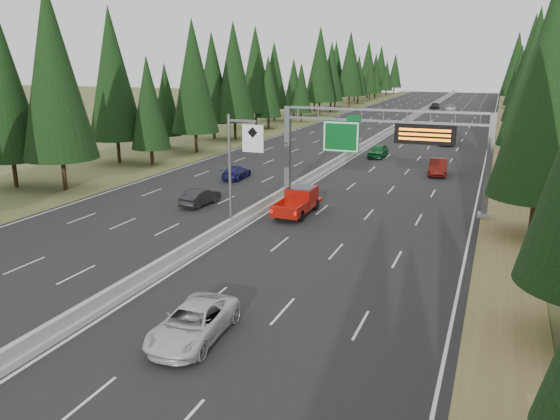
{
  "coord_description": "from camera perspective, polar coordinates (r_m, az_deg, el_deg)",
  "views": [
    {
      "loc": [
        16.61,
        -7.37,
        11.47
      ],
      "look_at": [
        5.66,
        20.0,
        3.39
      ],
      "focal_mm": 35.0,
      "sensor_mm": 36.0,
      "label": 1
    }
  ],
  "objects": [
    {
      "name": "road",
      "position": [
        89.67,
        11.05,
        7.73
      ],
      "size": [
        32.0,
        260.0,
        0.08
      ],
      "primitive_type": "cube",
      "color": "black",
      "rests_on": "ground"
    },
    {
      "name": "shoulder_right",
      "position": [
        88.13,
        22.54,
        6.71
      ],
      "size": [
        3.6,
        260.0,
        0.06
      ],
      "primitive_type": "cube",
      "color": "olive",
      "rests_on": "ground"
    },
    {
      "name": "shoulder_left",
      "position": [
        94.6,
        0.31,
        8.39
      ],
      "size": [
        3.6,
        260.0,
        0.06
      ],
      "primitive_type": "cube",
      "color": "#475427",
      "rests_on": "ground"
    },
    {
      "name": "median_barrier",
      "position": [
        89.62,
        11.06,
        7.97
      ],
      "size": [
        0.7,
        260.0,
        0.85
      ],
      "color": "gray",
      "rests_on": "road"
    },
    {
      "name": "sign_gantry",
      "position": [
        43.4,
        11.45,
        6.81
      ],
      "size": [
        16.75,
        0.98,
        7.8
      ],
      "color": "slate",
      "rests_on": "road"
    },
    {
      "name": "hov_sign_pole",
      "position": [
        36.72,
        -4.5,
        4.7
      ],
      "size": [
        2.8,
        0.5,
        8.0
      ],
      "color": "slate",
      "rests_on": "road"
    },
    {
      "name": "tree_row_right",
      "position": [
        79.62,
        26.3,
        12.25
      ],
      "size": [
        12.05,
        244.97,
        18.93
      ],
      "color": "black",
      "rests_on": "ground"
    },
    {
      "name": "tree_row_left",
      "position": [
        88.14,
        -4.23,
        13.77
      ],
      "size": [
        12.24,
        244.63,
        18.56
      ],
      "color": "black",
      "rests_on": "ground"
    },
    {
      "name": "silver_minivan",
      "position": [
        23.73,
        -9.05,
        -11.57
      ],
      "size": [
        2.73,
        5.39,
        1.46
      ],
      "primitive_type": "imported",
      "rotation": [
        0.0,
        0.0,
        0.06
      ],
      "color": "silver",
      "rests_on": "road"
    },
    {
      "name": "red_pickup",
      "position": [
        42.1,
        2.06,
        1.14
      ],
      "size": [
        2.13,
        5.96,
        1.94
      ],
      "color": "black",
      "rests_on": "road"
    },
    {
      "name": "car_ahead_green",
      "position": [
        67.94,
        10.21,
        6.11
      ],
      "size": [
        1.92,
        4.65,
        1.58
      ],
      "primitive_type": "imported",
      "rotation": [
        0.0,
        0.0,
        -0.01
      ],
      "color": "#155E2B",
      "rests_on": "road"
    },
    {
      "name": "car_ahead_dkred",
      "position": [
        58.68,
        16.18,
        4.35
      ],
      "size": [
        2.12,
        5.14,
        1.66
      ],
      "primitive_type": "imported",
      "rotation": [
        0.0,
        0.0,
        0.07
      ],
      "color": "#4C0F0A",
      "rests_on": "road"
    },
    {
      "name": "car_ahead_dkgrey",
      "position": [
        80.75,
        16.95,
        7.13
      ],
      "size": [
        2.75,
        5.6,
        1.57
      ],
      "primitive_type": "imported",
      "rotation": [
        0.0,
        0.0,
        0.1
      ],
      "color": "black",
      "rests_on": "road"
    },
    {
      "name": "car_ahead_white",
      "position": [
        135.3,
        17.35,
        10.14
      ],
      "size": [
        2.98,
        5.52,
        1.47
      ],
      "primitive_type": "imported",
      "rotation": [
        0.0,
        0.0,
        0.1
      ],
      "color": "#BABABA",
      "rests_on": "road"
    },
    {
      "name": "car_ahead_far",
      "position": [
        141.15,
        15.86,
        10.46
      ],
      "size": [
        2.01,
        4.74,
        1.6
      ],
      "primitive_type": "imported",
      "rotation": [
        0.0,
        0.0,
        -0.03
      ],
      "color": "black",
      "rests_on": "road"
    },
    {
      "name": "car_onc_near",
      "position": [
        44.89,
        -8.32,
        1.37
      ],
      "size": [
        1.75,
        4.23,
        1.36
      ],
      "primitive_type": "imported",
      "rotation": [
        0.0,
        0.0,
        3.07
      ],
      "color": "black",
      "rests_on": "road"
    },
    {
      "name": "car_onc_blue",
      "position": [
        54.68,
        -4.59,
        3.95
      ],
      "size": [
        2.08,
        4.52,
        1.28
      ],
      "primitive_type": "imported",
      "rotation": [
        0.0,
        0.0,
        3.21
      ],
      "color": "#18164F",
      "rests_on": "road"
    },
    {
      "name": "car_onc_white",
      "position": [
        76.52,
        7.72,
        7.26
      ],
      "size": [
        2.41,
        4.99,
        1.64
      ],
      "primitive_type": "imported",
      "rotation": [
        0.0,
        0.0,
        3.24
      ],
      "color": "silver",
      "rests_on": "road"
    },
    {
      "name": "car_onc_far",
      "position": [
        99.73,
        6.52,
        9.07
      ],
      "size": [
        2.46,
        4.96,
        1.35
      ],
      "primitive_type": "imported",
      "rotation": [
        0.0,
        0.0,
        3.1
      ],
      "color": "black",
      "rests_on": "road"
    }
  ]
}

